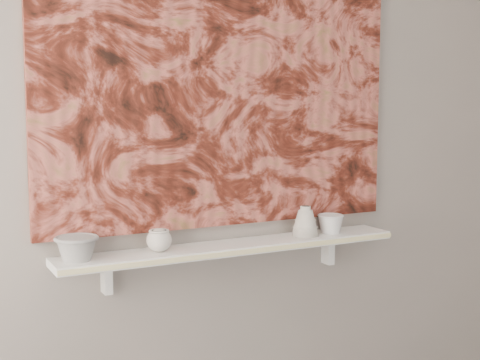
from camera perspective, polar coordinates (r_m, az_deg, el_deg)
wall_back at (r=2.64m, az=-1.47°, el=3.90°), size 3.60×0.00×3.60m
shelf at (r=2.61m, az=-0.53°, el=-5.75°), size 1.40×0.18×0.03m
shelf_stripe at (r=2.53m, az=0.43°, el=-6.16°), size 1.40×0.01×0.02m
bracket_left at (r=2.52m, az=-11.32°, el=-8.13°), size 0.03×0.06×0.12m
bracket_right at (r=2.93m, az=7.51°, el=-5.95°), size 0.03×0.06×0.12m
painting at (r=2.63m, az=-1.35°, el=8.04°), size 1.50×0.02×1.10m
house_motif at (r=2.85m, az=6.92°, el=1.69°), size 0.09×0.00×0.08m
bowl_grey at (r=2.39m, az=-13.77°, el=-5.65°), size 0.19×0.19×0.09m
cup_cream at (r=2.48m, az=-6.92°, el=-5.12°), size 0.11×0.11×0.08m
bell_vessel at (r=2.76m, az=5.59°, el=-3.49°), size 0.12×0.12×0.12m
bowl_white at (r=2.83m, az=7.73°, el=-3.71°), size 0.13×0.13×0.08m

